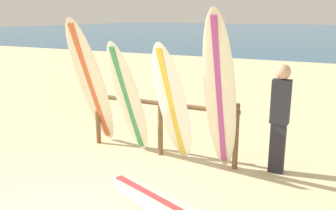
# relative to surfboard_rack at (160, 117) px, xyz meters

# --- Properties ---
(ocean_water) EXTENTS (120.00, 80.00, 0.01)m
(ocean_water) POSITION_rel_surfboard_rack_xyz_m (0.10, 55.03, -0.70)
(ocean_water) COLOR #1E5984
(ocean_water) RESTS_ON ground
(surfboard_rack) EXTENTS (2.83, 0.09, 1.09)m
(surfboard_rack) POSITION_rel_surfboard_rack_xyz_m (0.00, 0.00, 0.00)
(surfboard_rack) COLOR brown
(surfboard_rack) RESTS_ON ground
(surfboard_leaning_far_left) EXTENTS (0.64, 1.19, 2.42)m
(surfboard_leaning_far_left) POSITION_rel_surfboard_rack_xyz_m (-1.27, -0.26, 0.50)
(surfboard_leaning_far_left) COLOR silver
(surfboard_leaning_far_left) RESTS_ON ground
(surfboard_leaning_left) EXTENTS (0.54, 0.95, 2.06)m
(surfboard_leaning_left) POSITION_rel_surfboard_rack_xyz_m (-0.43, -0.35, 0.32)
(surfboard_leaning_left) COLOR silver
(surfboard_leaning_left) RESTS_ON ground
(surfboard_leaning_center_left) EXTENTS (0.69, 0.88, 2.07)m
(surfboard_leaning_center_left) POSITION_rel_surfboard_rack_xyz_m (0.38, -0.29, 0.33)
(surfboard_leaning_center_left) COLOR white
(surfboard_leaning_center_left) RESTS_ON ground
(surfboard_leaning_center) EXTENTS (0.52, 0.94, 2.56)m
(surfboard_leaning_center) POSITION_rel_surfboard_rack_xyz_m (1.20, -0.39, 0.57)
(surfboard_leaning_center) COLOR silver
(surfboard_leaning_center) RESTS_ON ground
(beachgoer_standing) EXTENTS (0.28, 0.23, 1.73)m
(beachgoer_standing) POSITION_rel_surfboard_rack_xyz_m (1.99, 0.17, 0.24)
(beachgoer_standing) COLOR #26262D
(beachgoer_standing) RESTS_ON ground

